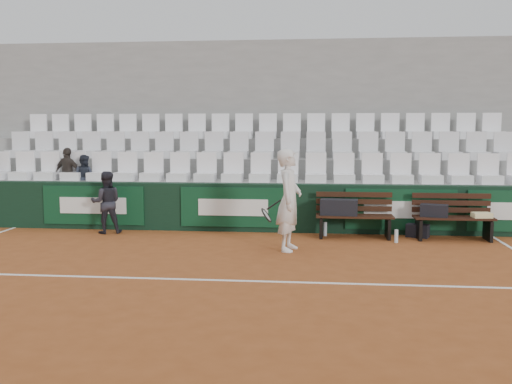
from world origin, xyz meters
name	(u,v)px	position (x,y,z in m)	size (l,w,h in m)	color
ground	(209,280)	(0.00, 0.00, 0.00)	(80.00, 80.00, 0.00)	#944A21
court_baseline	(209,280)	(0.00, 0.00, 0.00)	(18.00, 0.06, 0.01)	white
back_barrier	(247,207)	(0.07, 3.99, 0.50)	(18.00, 0.34, 1.00)	black
grandstand_tier_front	(247,203)	(0.00, 4.62, 0.50)	(18.00, 0.95, 1.00)	#989896
grandstand_tier_mid	(252,189)	(0.00, 5.58, 0.72)	(18.00, 0.95, 1.45)	gray
grandstand_tier_back	(256,176)	(0.00, 6.53, 0.95)	(18.00, 0.95, 1.90)	#959592
grandstand_rear_wall	(258,127)	(0.00, 7.15, 2.20)	(18.00, 0.30, 4.40)	gray
seat_row_front	(246,167)	(0.00, 4.45, 1.31)	(11.90, 0.44, 0.63)	white
seat_row_mid	(251,145)	(0.00, 5.40, 1.77)	(11.90, 0.44, 0.63)	silver
seat_row_back	(255,126)	(0.00, 6.35, 2.21)	(11.90, 0.44, 0.63)	white
bench_left	(354,226)	(2.26, 3.45, 0.23)	(1.50, 0.56, 0.45)	#321A0F
bench_right	(453,228)	(4.15, 3.42, 0.23)	(1.50, 0.56, 0.45)	black
sports_bag_left	(339,207)	(1.96, 3.44, 0.60)	(0.72, 0.31, 0.31)	black
sports_bag_right	(434,211)	(3.77, 3.41, 0.57)	(0.51, 0.24, 0.24)	black
towel	(482,215)	(4.66, 3.37, 0.50)	(0.34, 0.25, 0.10)	beige
sports_bag_ground	(418,231)	(3.52, 3.64, 0.13)	(0.42, 0.26, 0.26)	black
water_bottle_near	(325,229)	(1.69, 3.59, 0.14)	(0.08, 0.08, 0.28)	#B2C2CA
water_bottle_far	(396,236)	(3.02, 3.02, 0.12)	(0.07, 0.07, 0.25)	silver
tennis_player	(289,200)	(1.03, 2.14, 0.89)	(0.76, 0.72, 1.79)	silver
ball_kid	(106,202)	(-2.77, 3.44, 0.64)	(0.62, 0.48, 1.28)	#212129
spectator_b	(67,154)	(-4.04, 4.50, 1.59)	(0.69, 0.29, 1.17)	#322C28
spectator_c	(84,157)	(-3.66, 4.50, 1.51)	(0.49, 0.38, 1.01)	#202531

